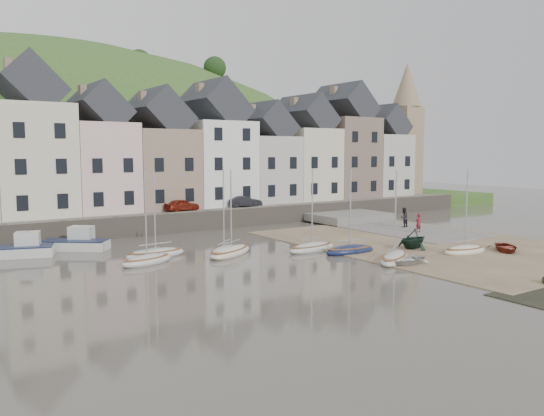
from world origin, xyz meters
TOP-DOWN VIEW (x-y plane):
  - ground at (0.00, 0.00)m, footprint 160.00×160.00m
  - quay_land at (0.00, 32.00)m, footprint 90.00×30.00m
  - quay_street at (0.00, 20.50)m, footprint 70.00×7.00m
  - seawall at (0.00, 17.00)m, footprint 70.00×1.20m
  - beach at (11.00, 0.00)m, footprint 18.00×26.00m
  - slipway at (15.00, 8.00)m, footprint 8.00×18.00m
  - hillside at (-5.00, 60.00)m, footprint 134.40×84.00m
  - townhouse_terrace at (1.76, 24.00)m, footprint 61.05×8.00m
  - church_spire at (34.55, 24.00)m, footprint 4.00×4.00m
  - sailboat_0 at (-9.17, 6.94)m, footprint 4.50×1.84m
  - sailboat_1 at (-10.51, 5.12)m, footprint 4.16×2.61m
  - sailboat_2 at (-4.40, 4.65)m, footprint 4.86×3.77m
  - sailboat_3 at (-4.86, 4.89)m, footprint 4.20×3.86m
  - sailboat_4 at (1.38, 2.74)m, footprint 4.71×2.19m
  - sailboat_5 at (3.04, 0.41)m, footprint 4.25×1.83m
  - sailboat_6 at (3.58, -3.42)m, footprint 4.93×3.83m
  - sailboat_7 at (9.85, -4.33)m, footprint 3.87×1.91m
  - motorboat_0 at (-16.95, 12.42)m, footprint 4.87×3.02m
  - motorboat_2 at (-12.98, 13.05)m, footprint 4.87×4.26m
  - rowboat_white at (3.50, -4.67)m, footprint 3.01×2.33m
  - rowboat_green at (8.15, -0.97)m, footprint 3.06×2.70m
  - rowboat_red at (12.87, -5.60)m, footprint 3.60×3.68m
  - person_red at (14.57, 4.11)m, footprint 0.63×0.42m
  - person_dark at (15.97, 7.10)m, footprint 1.02×0.86m
  - car_left at (-1.41, 19.50)m, footprint 3.65×1.90m
  - car_right at (5.69, 19.50)m, footprint 3.70×2.08m

SIDE VIEW (x-z plane):
  - hillside at x=-5.00m, z-range -59.99..24.01m
  - ground at x=0.00m, z-range 0.00..0.00m
  - beach at x=11.00m, z-range 0.00..0.06m
  - slipway at x=15.00m, z-range 0.00..0.12m
  - sailboat_6 at x=3.58m, z-range -2.90..3.42m
  - sailboat_2 at x=-4.40m, z-range -2.90..3.42m
  - sailboat_4 at x=1.38m, z-range -2.90..3.42m
  - sailboat_0 at x=-9.17m, z-range -2.90..3.42m
  - sailboat_3 at x=-4.86m, z-range -2.90..3.42m
  - sailboat_5 at x=3.04m, z-range -2.89..3.43m
  - sailboat_1 at x=-10.51m, z-range -2.89..3.43m
  - sailboat_7 at x=9.85m, z-range -2.89..3.43m
  - rowboat_white at x=3.50m, z-range 0.06..0.63m
  - rowboat_red at x=12.87m, z-range 0.06..0.68m
  - motorboat_0 at x=-16.95m, z-range -0.27..1.43m
  - motorboat_2 at x=-12.98m, z-range -0.27..1.43m
  - quay_land at x=0.00m, z-range 0.00..1.50m
  - rowboat_green at x=8.15m, z-range 0.06..1.57m
  - seawall at x=0.00m, z-range 0.00..1.80m
  - person_red at x=14.57m, z-range 0.12..1.81m
  - person_dark at x=15.97m, z-range 0.12..2.01m
  - quay_street at x=0.00m, z-range 1.50..1.60m
  - car_right at x=5.69m, z-range 1.60..2.75m
  - car_left at x=-1.41m, z-range 1.60..2.78m
  - townhouse_terrace at x=1.76m, z-range 0.36..14.29m
  - church_spire at x=34.55m, z-range 2.06..20.06m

